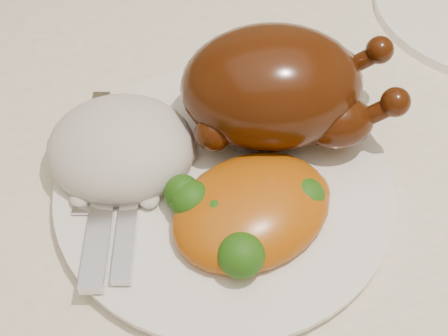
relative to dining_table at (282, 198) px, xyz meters
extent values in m
cube|color=brown|center=(0.00, 0.00, 0.07)|extent=(1.60, 0.90, 0.04)
cube|color=white|center=(0.00, 0.00, 0.10)|extent=(1.72, 1.02, 0.01)
cylinder|color=white|center=(-0.07, -0.06, 0.11)|extent=(0.35, 0.35, 0.01)
ellipsoid|color=#451B07|center=(-0.02, 0.00, 0.16)|extent=(0.17, 0.13, 0.10)
ellipsoid|color=#451B07|center=(-0.03, 0.00, 0.18)|extent=(0.08, 0.06, 0.04)
ellipsoid|color=#451B07|center=(0.03, -0.04, 0.15)|extent=(0.06, 0.04, 0.04)
sphere|color=#451B07|center=(0.07, -0.04, 0.17)|extent=(0.02, 0.02, 0.02)
ellipsoid|color=#451B07|center=(0.04, 0.03, 0.15)|extent=(0.06, 0.04, 0.04)
sphere|color=#451B07|center=(0.08, 0.02, 0.17)|extent=(0.02, 0.02, 0.02)
sphere|color=#451B07|center=(-0.07, -0.03, 0.15)|extent=(0.03, 0.03, 0.03)
sphere|color=#451B07|center=(-0.07, 0.04, 0.15)|extent=(0.03, 0.03, 0.03)
ellipsoid|color=silver|center=(-0.15, -0.01, 0.13)|extent=(0.14, 0.13, 0.06)
ellipsoid|color=#BA630B|center=(-0.06, -0.09, 0.12)|extent=(0.16, 0.15, 0.05)
ellipsoid|color=#BA630B|center=(-0.02, -0.08, 0.12)|extent=(0.06, 0.05, 0.03)
ellipsoid|color=#17410A|center=(-0.08, -0.09, 0.13)|extent=(0.03, 0.03, 0.03)
ellipsoid|color=#17410A|center=(-0.07, -0.13, 0.13)|extent=(0.04, 0.04, 0.03)
ellipsoid|color=#17410A|center=(-0.01, -0.09, 0.13)|extent=(0.03, 0.03, 0.03)
ellipsoid|color=#17410A|center=(-0.11, -0.07, 0.13)|extent=(0.03, 0.03, 0.03)
ellipsoid|color=#17410A|center=(-0.10, -0.08, 0.13)|extent=(0.03, 0.03, 0.03)
ellipsoid|color=#17410A|center=(-0.05, -0.09, 0.13)|extent=(0.04, 0.04, 0.04)
cube|color=silver|center=(-0.18, 0.00, 0.12)|extent=(0.04, 0.13, 0.00)
cube|color=silver|center=(-0.18, -0.10, 0.12)|extent=(0.03, 0.09, 0.01)
cube|color=silver|center=(-0.15, -0.09, 0.12)|extent=(0.03, 0.09, 0.01)
cube|color=silver|center=(-0.15, 0.00, 0.12)|extent=(0.03, 0.10, 0.00)
camera|label=1|loc=(-0.12, -0.36, 0.52)|focal=50.00mm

